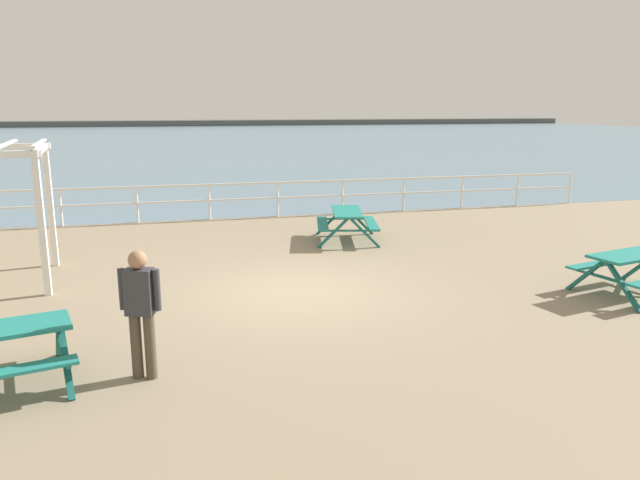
{
  "coord_description": "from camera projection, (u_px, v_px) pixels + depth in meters",
  "views": [
    {
      "loc": [
        -2.24,
        -10.45,
        3.38
      ],
      "look_at": [
        0.6,
        0.68,
        0.8
      ],
      "focal_mm": 33.75,
      "sensor_mm": 36.0,
      "label": 1
    }
  ],
  "objects": [
    {
      "name": "ground_plane",
      "position": [
        298.0,
        297.0,
        11.18
      ],
      "size": [
        30.0,
        24.0,
        0.2
      ],
      "primitive_type": "cube",
      "color": "gray"
    },
    {
      "name": "sea_band",
      "position": [
        188.0,
        139.0,
        61.03
      ],
      "size": [
        142.0,
        90.0,
        0.01
      ],
      "primitive_type": "cube",
      "color": "slate",
      "rests_on": "ground"
    },
    {
      "name": "distant_shoreline",
      "position": [
        178.0,
        126.0,
        101.69
      ],
      "size": [
        142.0,
        6.0,
        1.8
      ],
      "primitive_type": "cube",
      "color": "#4C4C47",
      "rests_on": "ground"
    },
    {
      "name": "seaward_railing",
      "position": [
        244.0,
        193.0,
        18.32
      ],
      "size": [
        23.07,
        0.07,
        1.08
      ],
      "color": "white",
      "rests_on": "ground"
    },
    {
      "name": "picnic_table_near_right",
      "position": [
        347.0,
        218.0,
        15.24
      ],
      "size": [
        1.87,
        2.09,
        0.8
      ],
      "rotation": [
        0.0,
        0.0,
        1.34
      ],
      "color": "#1E7A70",
      "rests_on": "ground"
    },
    {
      "name": "picnic_table_mid_centre",
      "position": [
        634.0,
        263.0,
        10.87
      ],
      "size": [
        2.09,
        1.87,
        0.8
      ],
      "rotation": [
        0.0,
        0.0,
        0.22
      ],
      "color": "#1E7A70",
      "rests_on": "ground"
    },
    {
      "name": "visitor",
      "position": [
        141.0,
        306.0,
        7.43
      ],
      "size": [
        0.5,
        0.32,
        1.66
      ],
      "rotation": [
        0.0,
        0.0,
        1.23
      ],
      "color": "#4C4233",
      "rests_on": "ground"
    }
  ]
}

